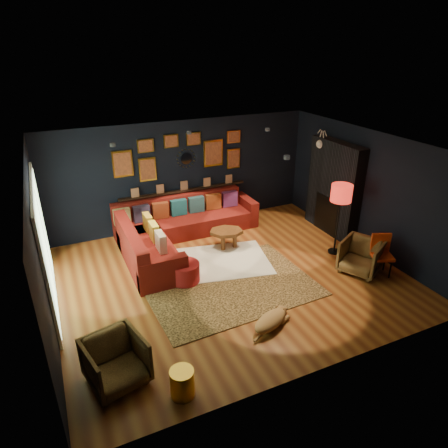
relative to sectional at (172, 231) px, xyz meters
name	(u,v)px	position (x,y,z in m)	size (l,w,h in m)	color
floor	(231,276)	(0.61, -1.81, -0.32)	(6.50, 6.50, 0.00)	#995C24
room_walls	(231,202)	(0.61, -1.81, 1.27)	(6.50, 6.50, 6.50)	black
sectional	(172,231)	(0.00, 0.00, 0.00)	(3.41, 2.69, 0.86)	maroon
ledge	(184,190)	(0.61, 0.87, 0.60)	(3.20, 0.12, 0.04)	black
gallery_wall	(182,155)	(0.60, 0.91, 1.48)	(3.15, 0.04, 1.02)	yellow
sunburst_mirror	(186,158)	(0.71, 0.91, 1.38)	(0.47, 0.16, 0.47)	silver
fireplace	(333,191)	(3.71, -0.91, 0.70)	(0.31, 1.60, 2.20)	black
deer_head	(326,143)	(3.75, -0.41, 1.73)	(0.50, 0.28, 0.45)	white
sliding_door	(45,246)	(-2.60, -1.21, 0.78)	(0.06, 2.80, 2.20)	white
ceiling_spots	(214,140)	(0.61, -1.01, 2.24)	(3.30, 2.50, 0.06)	black
shag_rug	(219,262)	(0.63, -1.21, -0.31)	(2.05, 1.49, 0.03)	silver
leopard_rug	(230,286)	(0.46, -2.11, -0.31)	(3.11, 2.22, 0.02)	#B48649
coffee_table	(226,233)	(1.06, -0.63, 0.01)	(0.90, 0.78, 0.38)	brown
pouf	(185,272)	(-0.27, -1.61, -0.11)	(0.57, 0.57, 0.37)	maroon
armchair_left	(116,360)	(-1.94, -3.57, 0.06)	(0.74, 0.70, 0.76)	#B58844
armchair_right	(361,255)	(3.06, -2.71, 0.06)	(0.74, 0.69, 0.76)	#B58844
gold_stool	(182,383)	(-1.20, -4.16, -0.12)	(0.32, 0.32, 0.41)	yellow
orange_chair	(381,251)	(3.39, -2.89, 0.16)	(0.51, 0.51, 0.82)	black
floor_lamp	(341,196)	(3.11, -1.86, 1.00)	(0.44, 0.44, 1.58)	black
dog	(271,319)	(0.54, -3.47, -0.15)	(1.01, 0.50, 0.32)	#A0763C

